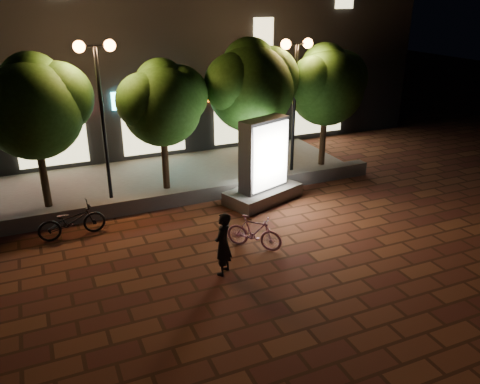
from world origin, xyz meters
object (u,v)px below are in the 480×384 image
street_lamp_left (98,81)px  tree_right (252,83)px  tree_mid (162,100)px  scooter_pink (254,232)px  street_lamp_right (296,72)px  scooter_parked (72,221)px  ad_kiosk (263,168)px  rider (223,244)px  tree_left (34,104)px  tree_far_right (327,82)px

street_lamp_left → tree_right: bearing=2.8°
tree_mid → scooter_pink: size_ratio=2.82×
street_lamp_right → scooter_parked: 9.38m
street_lamp_left → ad_kiosk: size_ratio=1.78×
rider → street_lamp_right: bearing=-175.7°
tree_mid → street_lamp_right: 5.00m
tree_left → scooter_parked: (0.48, -2.46, -2.95)m
tree_far_right → scooter_pink: 8.09m
tree_far_right → rider: size_ratio=2.88×
tree_far_right → scooter_parked: tree_far_right is taller
rider → scooter_parked: size_ratio=0.87×
tree_mid → street_lamp_left: bearing=-172.7°
street_lamp_left → ad_kiosk: 5.92m
tree_far_right → street_lamp_right: 1.66m
tree_mid → street_lamp_right: size_ratio=0.90×
tree_mid → rider: (-0.25, -6.06, -2.39)m
tree_left → scooter_parked: 3.87m
tree_far_right → rider: (-6.75, -6.06, -2.54)m
tree_right → tree_far_right: tree_right is taller
tree_mid → street_lamp_right: bearing=-3.0°
tree_right → rider: bearing=-120.4°
street_lamp_right → tree_mid: bearing=177.0°
street_lamp_left → street_lamp_right: 7.00m
tree_far_right → street_lamp_left: street_lamp_left is taller
tree_right → tree_left: bearing=-180.0°
scooter_pink → rider: rider is taller
street_lamp_right → scooter_parked: bearing=-165.4°
street_lamp_right → scooter_parked: (-8.46, -2.20, -3.40)m
tree_mid → tree_far_right: tree_far_right is taller
tree_right → ad_kiosk: size_ratio=1.74×
scooter_parked → tree_mid: bearing=-59.7°
tree_mid → ad_kiosk: tree_mid is taller
ad_kiosk → scooter_pink: 3.43m
scooter_pink → scooter_parked: 5.28m
tree_left → tree_mid: bearing=-0.0°
tree_left → street_lamp_right: 8.96m
tree_mid → street_lamp_left: 2.22m
tree_far_right → scooter_pink: size_ratio=2.98×
tree_left → street_lamp_right: street_lamp_right is taller
street_lamp_right → tree_left: bearing=178.3°
scooter_parked → scooter_pink: bearing=-125.9°
tree_left → street_lamp_right: size_ratio=0.98×
ad_kiosk → tree_left: bearing=161.2°
tree_mid → street_lamp_right: (4.95, -0.26, 0.68)m
tree_left → scooter_pink: (5.01, -5.19, -2.97)m
tree_left → tree_far_right: size_ratio=1.03×
tree_far_right → tree_right: bearing=180.0°
ad_kiosk → street_lamp_right: bearing=42.0°
tree_left → tree_mid: size_ratio=1.09×
tree_right → street_lamp_right: (1.64, -0.26, 0.33)m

